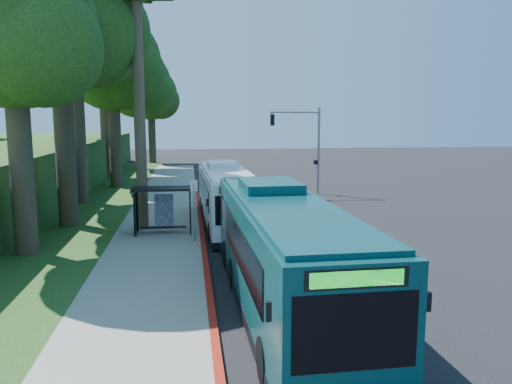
{
  "coord_description": "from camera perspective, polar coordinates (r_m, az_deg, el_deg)",
  "views": [
    {
      "loc": [
        -5.62,
        -29.27,
        6.2
      ],
      "look_at": [
        -1.53,
        1.0,
        1.62
      ],
      "focal_mm": 35.0,
      "sensor_mm": 36.0,
      "label": 1
    }
  ],
  "objects": [
    {
      "name": "tree_0",
      "position": [
        30.44,
        -21.49,
        17.42
      ],
      "size": [
        8.4,
        8.0,
        15.7
      ],
      "color": "#382B1E",
      "rests_on": "ground"
    },
    {
      "name": "white_bus",
      "position": [
        28.91,
        -3.48,
        -0.38
      ],
      "size": [
        2.85,
        11.93,
        3.54
      ],
      "rotation": [
        0.0,
        0.0,
        0.03
      ],
      "color": "white",
      "rests_on": "ground"
    },
    {
      "name": "tree_5",
      "position": [
        69.48,
        -11.86,
        10.63
      ],
      "size": [
        7.35,
        7.0,
        12.86
      ],
      "color": "#382B1E",
      "rests_on": "ground"
    },
    {
      "name": "bus_shelter",
      "position": [
        26.82,
        -11.09,
        -1.05
      ],
      "size": [
        3.2,
        1.51,
        2.55
      ],
      "color": "black",
      "rests_on": "ground"
    },
    {
      "name": "tree_6",
      "position": [
        24.62,
        -25.89,
        15.89
      ],
      "size": [
        7.56,
        7.2,
        13.74
      ],
      "color": "#382B1E",
      "rests_on": "ground"
    },
    {
      "name": "tree_4",
      "position": [
        61.63,
        -13.35,
        11.58
      ],
      "size": [
        8.4,
        8.0,
        14.14
      ],
      "color": "#382B1E",
      "rests_on": "ground"
    },
    {
      "name": "teal_bus",
      "position": [
        16.11,
        2.95,
        -6.83
      ],
      "size": [
        3.12,
        13.34,
        3.96
      ],
      "rotation": [
        0.0,
        0.0,
        0.02
      ],
      "color": "#0B393C",
      "rests_on": "ground"
    },
    {
      "name": "ground",
      "position": [
        30.44,
        3.1,
        -3.23
      ],
      "size": [
        140.0,
        140.0,
        0.0
      ],
      "primitive_type": "plane",
      "color": "black",
      "rests_on": "ground"
    },
    {
      "name": "grass_verge",
      "position": [
        35.59,
        -19.56,
        -1.95
      ],
      "size": [
        8.0,
        70.0,
        0.06
      ],
      "primitive_type": "cube",
      "color": "#234719",
      "rests_on": "ground"
    },
    {
      "name": "red_curb",
      "position": [
        26.01,
        -6.14,
        -5.16
      ],
      "size": [
        0.25,
        30.0,
        0.13
      ],
      "primitive_type": "cube",
      "color": "#A01E11",
      "rests_on": "ground"
    },
    {
      "name": "stop_sign_pole",
      "position": [
        24.62,
        -7.08,
        -1.16
      ],
      "size": [
        0.35,
        0.06,
        3.17
      ],
      "color": "gray",
      "rests_on": "ground"
    },
    {
      "name": "tree_2",
      "position": [
        45.89,
        -15.98,
        13.56
      ],
      "size": [
        8.82,
        8.4,
        15.12
      ],
      "color": "#382B1E",
      "rests_on": "ground"
    },
    {
      "name": "tree_1",
      "position": [
        38.61,
        -20.17,
        17.76
      ],
      "size": [
        10.5,
        10.0,
        18.26
      ],
      "color": "#382B1E",
      "rests_on": "ground"
    },
    {
      "name": "pickup",
      "position": [
        38.38,
        3.27,
        0.36
      ],
      "size": [
        2.89,
        5.59,
        1.51
      ],
      "primitive_type": "imported",
      "rotation": [
        0.0,
        0.0,
        0.07
      ],
      "color": "white",
      "rests_on": "ground"
    },
    {
      "name": "traffic_signal_pole",
      "position": [
        40.42,
        5.78,
        5.97
      ],
      "size": [
        4.1,
        0.3,
        7.0
      ],
      "color": "gray",
      "rests_on": "ground"
    },
    {
      "name": "sidewalk",
      "position": [
        29.95,
        -10.77,
        -3.45
      ],
      "size": [
        4.5,
        70.0,
        0.12
      ],
      "primitive_type": "cube",
      "color": "gray",
      "rests_on": "ground"
    },
    {
      "name": "tree_3",
      "position": [
        54.2,
        -16.96,
        14.29
      ],
      "size": [
        10.08,
        9.6,
        17.28
      ],
      "color": "#382B1E",
      "rests_on": "ground"
    }
  ]
}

